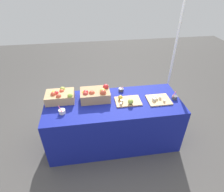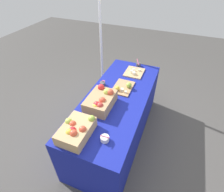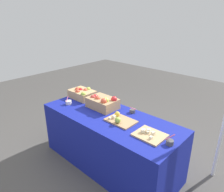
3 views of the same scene
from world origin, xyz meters
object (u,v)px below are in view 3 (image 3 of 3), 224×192
at_px(cutting_board_back, 120,120).
at_px(apple_crate_middle, 102,102).
at_px(apple_crate_left, 82,93).
at_px(sample_bowl_mid, 69,102).
at_px(cutting_board_front, 149,135).
at_px(sample_bowl_far, 170,142).
at_px(sample_bowl_near, 132,111).

bearing_deg(cutting_board_back, apple_crate_middle, 162.90).
xyz_separation_m(apple_crate_middle, cutting_board_back, (0.43, -0.13, -0.06)).
bearing_deg(apple_crate_left, sample_bowl_mid, -81.47).
height_order(apple_crate_left, cutting_board_back, apple_crate_left).
xyz_separation_m(apple_crate_left, cutting_board_front, (1.36, -0.20, -0.06)).
bearing_deg(cutting_board_front, apple_crate_middle, 169.83).
distance_m(apple_crate_middle, cutting_board_back, 0.46).
xyz_separation_m(cutting_board_front, sample_bowl_far, (0.24, 0.00, 0.01)).
bearing_deg(sample_bowl_near, apple_crate_middle, -158.21).
height_order(cutting_board_back, sample_bowl_near, same).
distance_m(cutting_board_back, sample_bowl_mid, 0.88).
bearing_deg(cutting_board_front, apple_crate_left, 171.60).
xyz_separation_m(cutting_board_back, sample_bowl_near, (-0.03, 0.29, 0.00)).
bearing_deg(apple_crate_middle, sample_bowl_mid, -150.96).
height_order(apple_crate_left, apple_crate_middle, apple_crate_middle).
bearing_deg(apple_crate_left, cutting_board_front, -8.40).
relative_size(cutting_board_front, cutting_board_back, 0.90).
relative_size(apple_crate_middle, cutting_board_back, 1.15).
relative_size(apple_crate_left, cutting_board_front, 1.22).
xyz_separation_m(apple_crate_left, cutting_board_back, (0.92, -0.18, -0.05)).
bearing_deg(sample_bowl_mid, sample_bowl_near, 25.69).
bearing_deg(sample_bowl_mid, cutting_board_back, 7.26).
bearing_deg(apple_crate_middle, sample_bowl_far, -7.98).
xyz_separation_m(cutting_board_front, cutting_board_back, (-0.44, 0.02, 0.01)).
bearing_deg(apple_crate_middle, sample_bowl_near, 21.79).
height_order(apple_crate_middle, sample_bowl_far, apple_crate_middle).
bearing_deg(cutting_board_back, sample_bowl_near, 96.08).
height_order(cutting_board_front, sample_bowl_mid, sample_bowl_mid).
distance_m(apple_crate_left, sample_bowl_near, 0.90).
bearing_deg(sample_bowl_mid, sample_bowl_far, 3.28).
distance_m(apple_crate_left, cutting_board_back, 0.94).
height_order(sample_bowl_near, sample_bowl_mid, sample_bowl_mid).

